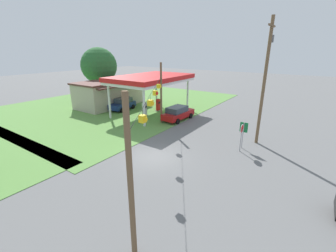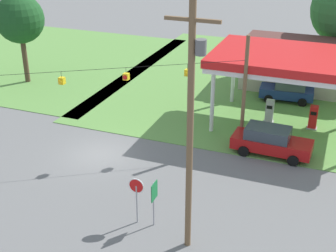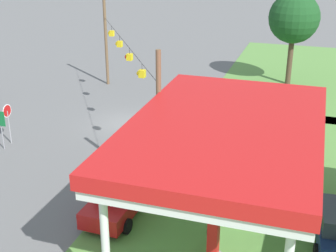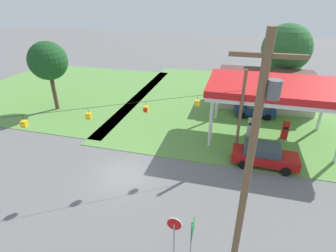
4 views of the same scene
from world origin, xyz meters
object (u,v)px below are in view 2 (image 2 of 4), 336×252
object	(u,v)px
route_sign	(154,195)
tree_west_verge	(20,19)
stop_sign_roadside	(136,191)
car_at_pumps_front	(270,141)
utility_pole_main	(191,122)
fuel_pump_near	(269,112)
gas_station_canopy	(297,62)
car_at_pumps_rear	(288,90)
fuel_pump_far	(313,118)
gas_station_store	(307,65)

from	to	relation	value
route_sign	tree_west_verge	world-z (taller)	tree_west_verge
stop_sign_roadside	car_at_pumps_front	bearing A→B (deg)	-116.95
car_at_pumps_front	utility_pole_main	bearing A→B (deg)	-98.62
tree_west_verge	car_at_pumps_front	bearing A→B (deg)	-14.13
utility_pole_main	car_at_pumps_front	bearing A→B (deg)	79.34
fuel_pump_near	utility_pole_main	size ratio (longest dim) A/B	0.16
route_sign	utility_pole_main	world-z (taller)	utility_pole_main
gas_station_canopy	stop_sign_roadside	world-z (taller)	gas_station_canopy
car_at_pumps_rear	tree_west_verge	world-z (taller)	tree_west_verge
car_at_pumps_rear	utility_pole_main	size ratio (longest dim) A/B	0.39
car_at_pumps_front	utility_pole_main	xyz separation A→B (m)	(-1.91, -10.13, 5.28)
gas_station_canopy	fuel_pump_far	xyz separation A→B (m)	(1.51, -0.00, -3.89)
utility_pole_main	tree_west_verge	world-z (taller)	utility_pole_main
gas_station_canopy	route_sign	xyz separation A→B (m)	(-4.54, -14.06, -3.02)
car_at_pumps_front	route_sign	world-z (taller)	route_sign
route_sign	gas_station_store	bearing A→B (deg)	78.35
gas_station_canopy	fuel_pump_far	distance (m)	4.18
gas_station_store	stop_sign_roadside	distance (m)	23.12
gas_station_store	car_at_pumps_front	bearing A→B (deg)	-93.01
utility_pole_main	route_sign	bearing A→B (deg)	158.75
fuel_pump_far	tree_west_verge	size ratio (longest dim) A/B	0.23
gas_station_canopy	stop_sign_roadside	distance (m)	15.44
car_at_pumps_front	tree_west_verge	bearing A→B (deg)	167.91
gas_station_canopy	utility_pole_main	world-z (taller)	utility_pole_main
stop_sign_roadside	utility_pole_main	bearing A→B (deg)	166.60
stop_sign_roadside	utility_pole_main	world-z (taller)	utility_pole_main
stop_sign_roadside	route_sign	world-z (taller)	stop_sign_roadside
gas_station_store	route_sign	bearing A→B (deg)	-101.65
fuel_pump_near	utility_pole_main	world-z (taller)	utility_pole_main
fuel_pump_far	route_sign	distance (m)	15.33
utility_pole_main	tree_west_verge	distance (m)	25.88
gas_station_canopy	fuel_pump_far	size ratio (longest dim) A/B	6.46
tree_west_verge	gas_station_store	bearing A→B (deg)	17.71
gas_station_store	car_at_pumps_front	xyz separation A→B (m)	(-0.68, -13.02, -1.07)
gas_station_canopy	car_at_pumps_rear	xyz separation A→B (m)	(-0.91, 4.73, -3.82)
utility_pole_main	gas_station_canopy	bearing A→B (deg)	80.37
fuel_pump_near	route_sign	size ratio (longest dim) A/B	0.73
car_at_pumps_rear	stop_sign_roadside	bearing A→B (deg)	71.91
fuel_pump_near	fuel_pump_far	world-z (taller)	same
fuel_pump_near	stop_sign_roadside	bearing A→B (deg)	-105.41
car_at_pumps_front	route_sign	distance (m)	10.17
fuel_pump_far	route_sign	world-z (taller)	route_sign
fuel_pump_near	utility_pole_main	bearing A→B (deg)	-93.89
gas_station_store	fuel_pump_far	size ratio (longest dim) A/B	6.14
car_at_pumps_rear	tree_west_verge	xyz separation A→B (m)	(-22.12, -3.81, 4.64)
gas_station_store	gas_station_canopy	bearing A→B (deg)	-90.50
fuel_pump_far	car_at_pumps_rear	world-z (taller)	car_at_pumps_rear
tree_west_verge	fuel_pump_far	bearing A→B (deg)	-2.16
gas_station_store	utility_pole_main	xyz separation A→B (m)	(-2.59, -23.15, 4.21)
stop_sign_roadside	gas_station_canopy	bearing A→B (deg)	-110.91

